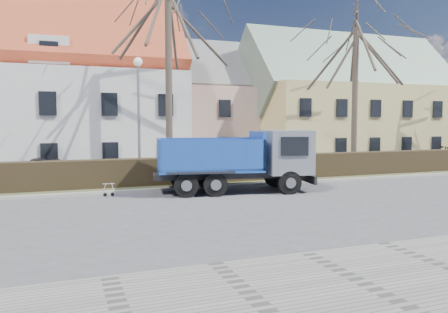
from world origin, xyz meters
name	(u,v)px	position (x,y,z in m)	size (l,w,h in m)	color
ground	(274,204)	(0.00, 0.00, 0.00)	(120.00, 120.00, 0.00)	#464649
curb_far	(230,186)	(0.00, 4.60, 0.06)	(80.00, 0.30, 0.12)	#99958B
grass_strip	(218,182)	(0.00, 6.20, 0.05)	(80.00, 3.00, 0.10)	#3E4426
hedge	(220,170)	(0.00, 6.00, 0.65)	(60.00, 0.90, 1.30)	black
building_pink	(208,111)	(4.00, 20.00, 4.00)	(10.80, 8.80, 8.00)	tan
building_yellow	(351,109)	(16.00, 17.00, 4.25)	(18.80, 10.80, 8.50)	tan
tree_1	(169,61)	(-2.00, 8.50, 6.33)	(9.20, 9.20, 12.65)	#43382E
tree_2	(355,84)	(10.00, 8.50, 5.50)	(8.00, 8.00, 11.00)	#43382E
dump_truck	(229,160)	(-0.55, 3.23, 1.41)	(7.07, 2.63, 2.83)	#163C97
streetlight	(139,121)	(-3.88, 7.00, 3.16)	(0.49, 0.49, 6.32)	gray
cart_frame	(104,189)	(-5.88, 3.92, 0.31)	(0.68, 0.39, 0.62)	silver
parked_car_a	(52,167)	(-8.02, 10.69, 0.63)	(1.49, 3.71, 1.26)	black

